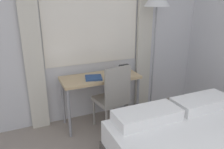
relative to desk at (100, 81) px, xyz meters
The scene contains 6 objects.
wall_back_with_window 0.77m from the desk, 108.37° to the left, with size 4.89×0.13×2.70m.
desk is the anchor object (origin of this frame).
desk_chair 0.30m from the desk, 69.82° to the right, with size 0.46×0.46×0.95m.
standing_lamp 1.35m from the desk, ahead, with size 0.36×0.36×1.95m.
telephone 0.41m from the desk, ahead, with size 0.14×0.13×0.12m.
book 0.15m from the desk, 155.79° to the right, with size 0.27×0.26×0.02m.
Camera 1 is at (-0.89, 0.30, 1.74)m, focal length 35.00 mm.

